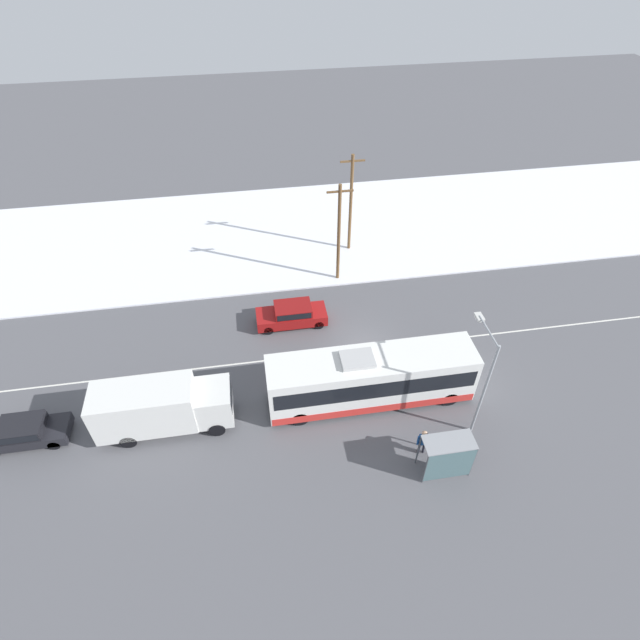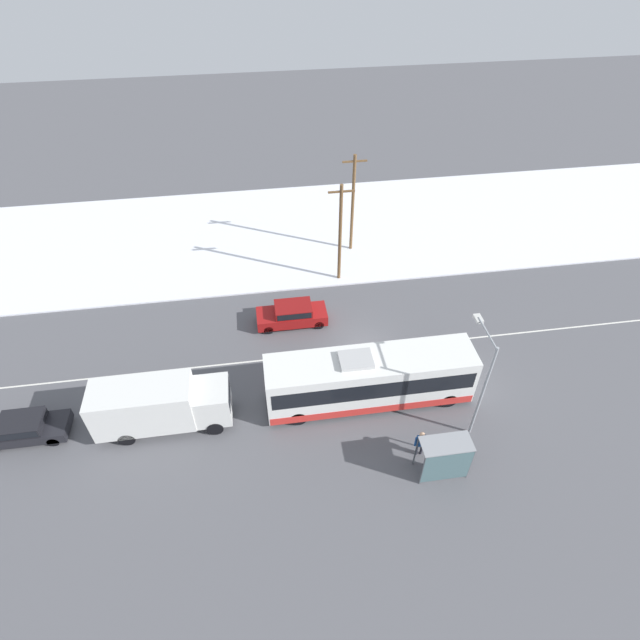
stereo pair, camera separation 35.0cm
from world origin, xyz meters
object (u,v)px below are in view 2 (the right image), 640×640
pedestrian_at_stop (421,441)px  streetlamp (482,373)px  sedan_car (292,314)px  parked_car_near_truck (25,427)px  city_bus (370,379)px  box_truck (159,405)px  utility_pole_snowlot (353,203)px  bus_shelter (446,457)px  utility_pole_roadside (340,233)px

pedestrian_at_stop → streetlamp: size_ratio=0.28×
sedan_car → parked_car_near_truck: sedan_car is taller
city_bus → sedan_car: 8.07m
box_truck → utility_pole_snowlot: utility_pole_snowlot is taller
streetlamp → utility_pole_snowlot: size_ratio=0.82×
city_bus → box_truck: 11.53m
sedan_car → bus_shelter: bearing=116.5°
bus_shelter → streetlamp: 4.52m
city_bus → streetlamp: bearing=-26.5°
utility_pole_roadside → parked_car_near_truck: bearing=-149.2°
sedan_car → pedestrian_at_stop: pedestrian_at_stop is taller
utility_pole_snowlot → box_truck: bearing=-131.3°
box_truck → sedan_car: 10.76m
city_bus → bus_shelter: city_bus is taller
sedan_car → bus_shelter: size_ratio=1.85×
parked_car_near_truck → utility_pole_roadside: 22.42m
parked_car_near_truck → pedestrian_at_stop: 21.00m
box_truck → pedestrian_at_stop: box_truck is taller
bus_shelter → streetlamp: streetlamp is taller
city_bus → utility_pole_snowlot: size_ratio=1.45×
parked_car_near_truck → city_bus: bearing=-0.5°
bus_shelter → streetlamp: bearing=50.0°
pedestrian_at_stop → city_bus: bearing=114.7°
box_truck → parked_car_near_truck: (-7.22, 0.27, -0.95)m
utility_pole_snowlot → city_bus: bearing=-97.2°
parked_car_near_truck → streetlamp: size_ratio=0.66×
sedan_car → pedestrian_at_stop: bearing=116.1°
streetlamp → utility_pole_snowlot: 18.02m
streetlamp → utility_pole_roadside: utility_pole_roadside is taller
city_bus → utility_pole_roadside: size_ratio=1.51×
parked_car_near_truck → pedestrian_at_stop: bearing=-11.4°
city_bus → pedestrian_at_stop: size_ratio=6.33×
sedan_car → city_bus: bearing=116.9°
box_truck → bus_shelter: 15.10m
box_truck → sedan_car: box_truck is taller
bus_shelter → utility_pole_roadside: 17.21m
parked_car_near_truck → bus_shelter: (21.37, -5.54, 0.90)m
pedestrian_at_stop → utility_pole_roadside: utility_pole_roadside is taller
box_truck → utility_pole_snowlot: size_ratio=0.90×
sedan_car → utility_pole_snowlot: (5.56, 8.10, 3.34)m
city_bus → utility_pole_snowlot: 15.56m
box_truck → bus_shelter: bearing=-20.4°
bus_shelter → utility_pole_snowlot: 20.78m
utility_pole_roadside → utility_pole_snowlot: 4.07m
city_bus → utility_pole_roadside: utility_pole_roadside is taller
box_truck → city_bus: bearing=0.5°
box_truck → bus_shelter: (14.15, -5.27, -0.04)m
city_bus → parked_car_near_truck: bearing=179.5°
box_truck → pedestrian_at_stop: size_ratio=3.92×
utility_pole_roadside → streetlamp: bearing=-71.4°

